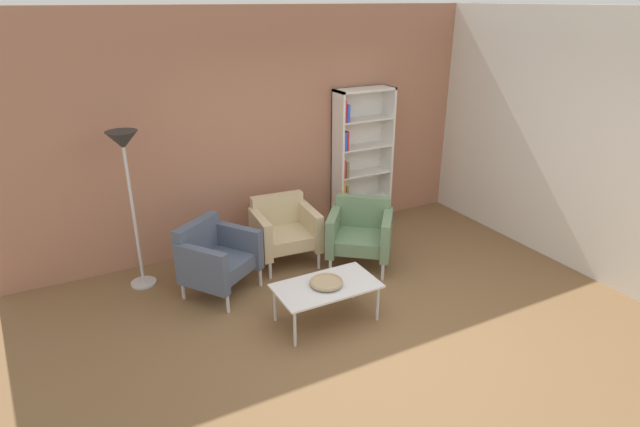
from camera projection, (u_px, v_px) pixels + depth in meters
ground_plane at (371, 333)px, 4.95m from camera, size 8.32×8.32×0.00m
brick_back_panel at (267, 130)px, 6.40m from camera, size 6.40×0.12×2.90m
plaster_right_partition at (551, 136)px, 6.11m from camera, size 0.12×5.20×2.90m
bookshelf_tall at (358, 160)px, 6.95m from camera, size 0.80×0.30×1.90m
coffee_table_low at (326, 288)px, 5.01m from camera, size 1.00×0.56×0.40m
decorative_bowl at (326, 282)px, 4.98m from camera, size 0.32×0.32×0.05m
armchair_by_bookshelf at (216, 257)px, 5.51m from camera, size 0.95×0.93×0.78m
armchair_corner_red at (284, 229)px, 6.16m from camera, size 0.76×0.71×0.78m
armchair_near_window at (360, 232)px, 6.09m from camera, size 0.95×0.94×0.78m
floor_lamp_torchiere at (125, 159)px, 5.24m from camera, size 0.32×0.32×1.74m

